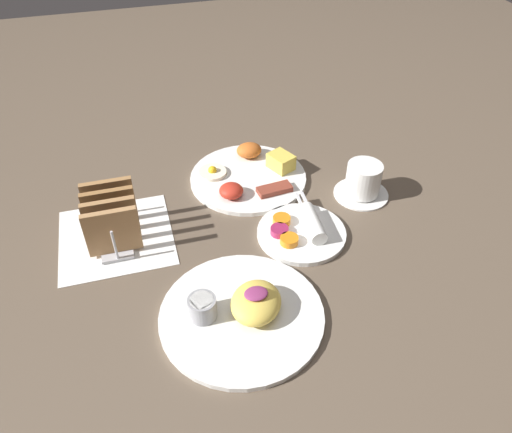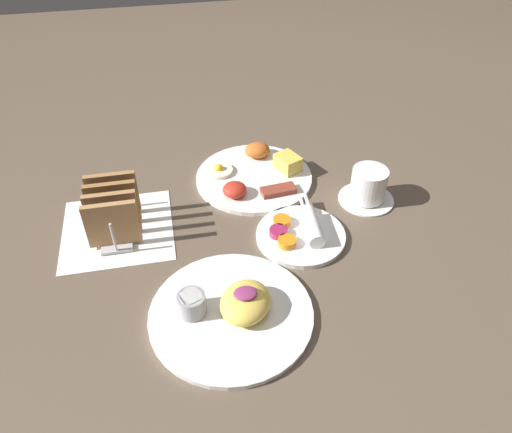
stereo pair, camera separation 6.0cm
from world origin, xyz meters
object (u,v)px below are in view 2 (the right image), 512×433
Objects in this scene: plate_breakfast at (255,174)px; coffee_cup at (368,187)px; plate_condiments at (301,232)px; plate_foreground at (232,310)px; toast_rack at (113,210)px.

coffee_cup is at bearing -29.61° from plate_breakfast.
plate_breakfast is at bearing 150.39° from coffee_cup.
coffee_cup is at bearing 26.36° from plate_condiments.
toast_rack reaches higher than plate_foreground.
plate_foreground is 0.33m from toast_rack.
plate_condiments is 0.37m from toast_rack.
coffee_cup is (0.17, 0.08, 0.03)m from plate_condiments.
plate_condiments is at bearing -153.64° from coffee_cup.
plate_condiments is 0.67× the size of plate_foreground.
toast_rack reaches higher than coffee_cup.
plate_foreground is 0.42m from coffee_cup.
plate_condiments is at bearing -14.32° from toast_rack.
toast_rack is at bearing 165.68° from plate_condiments.
coffee_cup reaches higher than plate_condiments.
toast_rack is 1.23× the size of coffee_cup.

